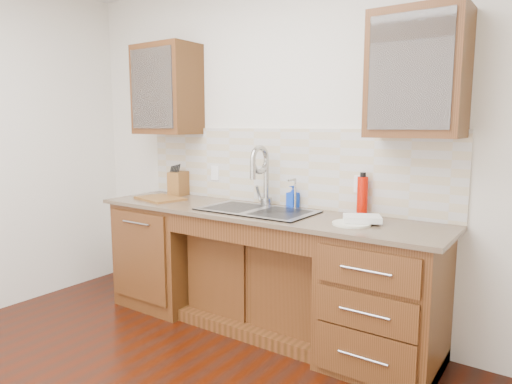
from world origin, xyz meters
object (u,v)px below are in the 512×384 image
Objects in this scene: water_bottle at (362,196)px; plate at (351,224)px; knife_block at (179,184)px; cutting_board at (160,198)px; soap_bottle at (293,196)px.

water_bottle is 0.33m from plate.
knife_block is 0.28m from cutting_board.
cutting_board is at bearing -169.93° from water_bottle.
knife_block is at bearing -161.37° from soap_bottle.
water_bottle is at bearing 100.06° from plate.
water_bottle is at bearing 13.40° from soap_bottle.
soap_bottle is 1.13m from knife_block.
cutting_board is (-1.10, -0.32, -0.07)m from soap_bottle.
plate is at bearing -0.30° from cutting_board.
water_bottle is 1.27× the size of knife_block.
soap_bottle is at bearing -8.98° from knife_block.
plate is 0.60× the size of cutting_board.
plate is (0.61, -0.32, -0.08)m from soap_bottle.
soap_bottle is 0.41× the size of cutting_board.
cutting_board is at bearing -148.33° from soap_bottle.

